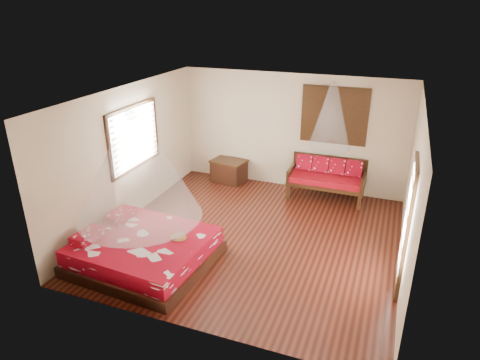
% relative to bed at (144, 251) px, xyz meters
% --- Properties ---
extents(room, '(5.54, 5.54, 2.84)m').
position_rel_bed_xyz_m(room, '(1.52, 1.55, 1.15)').
color(room, black).
rests_on(room, ground).
extents(bed, '(2.37, 2.17, 0.65)m').
position_rel_bed_xyz_m(bed, '(0.00, 0.00, 0.00)').
color(bed, black).
rests_on(bed, floor).
extents(daybed, '(1.75, 0.78, 0.94)m').
position_rel_bed_xyz_m(daybed, '(2.52, 3.93, 0.27)').
color(daybed, black).
rests_on(daybed, floor).
extents(storage_chest, '(0.94, 0.75, 0.58)m').
position_rel_bed_xyz_m(storage_chest, '(0.01, 4.00, 0.04)').
color(storage_chest, black).
rests_on(storage_chest, floor).
extents(shutter_panel, '(1.52, 0.06, 1.32)m').
position_rel_bed_xyz_m(shutter_panel, '(2.52, 4.27, 1.65)').
color(shutter_panel, black).
rests_on(shutter_panel, wall_back).
extents(window_left, '(0.10, 1.74, 1.34)m').
position_rel_bed_xyz_m(window_left, '(-1.19, 1.75, 1.45)').
color(window_left, black).
rests_on(window_left, wall_left).
extents(glazed_door, '(0.08, 1.02, 2.16)m').
position_rel_bed_xyz_m(glazed_door, '(4.24, 0.95, 0.82)').
color(glazed_door, black).
rests_on(glazed_door, floor).
extents(wine_tray, '(0.28, 0.28, 0.22)m').
position_rel_bed_xyz_m(wine_tray, '(0.58, 0.24, 0.31)').
color(wine_tray, brown).
rests_on(wine_tray, bed).
extents(mosquito_net_main, '(2.09, 2.09, 1.80)m').
position_rel_bed_xyz_m(mosquito_net_main, '(0.02, -0.00, 1.60)').
color(mosquito_net_main, white).
rests_on(mosquito_net_main, ceiling).
extents(mosquito_net_daybed, '(0.93, 0.93, 1.50)m').
position_rel_bed_xyz_m(mosquito_net_daybed, '(2.52, 3.80, 1.75)').
color(mosquito_net_daybed, white).
rests_on(mosquito_net_daybed, ceiling).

